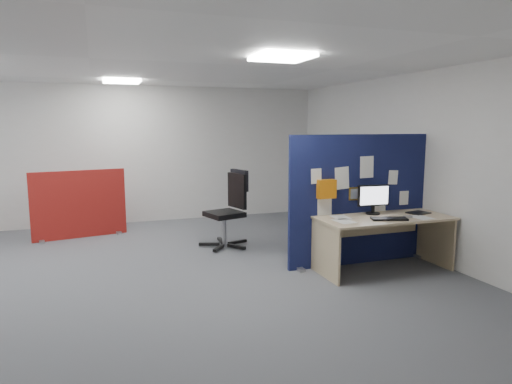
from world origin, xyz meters
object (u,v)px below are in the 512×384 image
object	(u,v)px
monitor_main	(373,198)
red_divider	(79,205)
navy_divider	(360,200)
office_chair	(231,204)
main_desk	(382,229)

from	to	relation	value
monitor_main	red_divider	size ratio (longest dim) A/B	0.30
navy_divider	office_chair	size ratio (longest dim) A/B	1.82
red_divider	office_chair	world-z (taller)	office_chair
navy_divider	main_desk	xyz separation A→B (m)	(0.12, -0.35, -0.34)
navy_divider	monitor_main	distance (m)	0.21
navy_divider	main_desk	bearing A→B (deg)	-71.94
main_desk	red_divider	world-z (taller)	red_divider
navy_divider	main_desk	size ratio (longest dim) A/B	1.23
red_divider	office_chair	size ratio (longest dim) A/B	1.28
navy_divider	main_desk	world-z (taller)	navy_divider
main_desk	monitor_main	xyz separation A→B (m)	(-0.03, 0.17, 0.39)
monitor_main	navy_divider	bearing A→B (deg)	117.09
monitor_main	red_divider	world-z (taller)	red_divider
main_desk	monitor_main	world-z (taller)	monitor_main
main_desk	office_chair	bearing A→B (deg)	130.48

